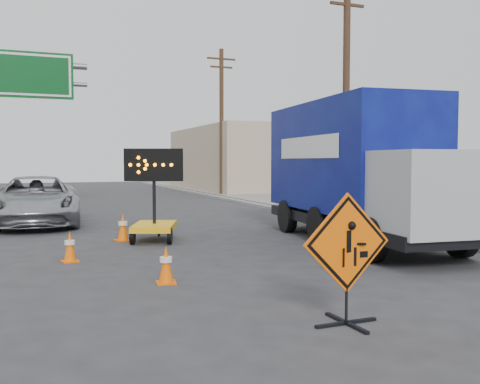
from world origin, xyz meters
TOP-DOWN VIEW (x-y plane):
  - ground at (0.00, 0.00)m, footprint 100.00×100.00m
  - curb_right at (7.20, 15.00)m, footprint 0.40×60.00m
  - sidewalk_right at (9.50, 15.00)m, footprint 4.00×60.00m
  - building_right_far at (13.00, 30.00)m, footprint 10.00×14.00m
  - utility_pole_near at (8.00, 10.00)m, footprint 1.80×0.26m
  - utility_pole_far at (8.00, 24.00)m, footprint 1.80×0.26m
  - construction_sign at (1.00, -1.12)m, footprint 1.33×0.94m
  - arrow_board at (0.20, 7.18)m, footprint 1.60×2.02m
  - pickup_truck at (-2.78, 12.36)m, footprint 3.00×6.07m
  - box_truck at (5.23, 5.01)m, footprint 3.14×8.13m
  - cone_a at (-0.68, 2.10)m, footprint 0.38×0.38m
  - cone_b at (-2.15, 4.84)m, footprint 0.39×0.39m
  - cone_c at (-0.60, 7.50)m, footprint 0.47×0.47m

SIDE VIEW (x-z plane):
  - ground at x=0.00m, z-range 0.00..0.00m
  - curb_right at x=7.20m, z-range 0.00..0.12m
  - sidewalk_right at x=9.50m, z-range 0.00..0.15m
  - cone_b at x=-2.15m, z-range 0.00..0.66m
  - cone_a at x=-0.68m, z-range 0.00..0.67m
  - cone_c at x=-0.60m, z-range 0.00..0.76m
  - arrow_board at x=0.20m, z-range -0.68..1.83m
  - pickup_truck at x=-2.78m, z-range 0.00..1.65m
  - construction_sign at x=1.00m, z-range 0.05..1.81m
  - box_truck at x=5.23m, z-range -0.18..3.59m
  - building_right_far at x=13.00m, z-range 0.00..4.60m
  - utility_pole_near at x=8.00m, z-range 0.18..9.18m
  - utility_pole_far at x=8.00m, z-range 0.18..9.18m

